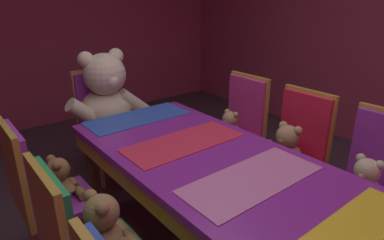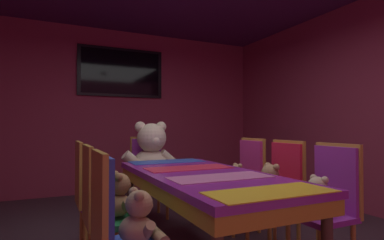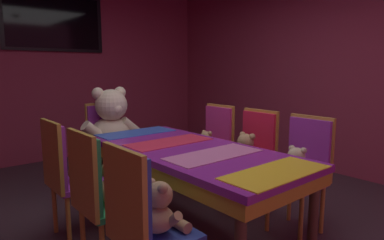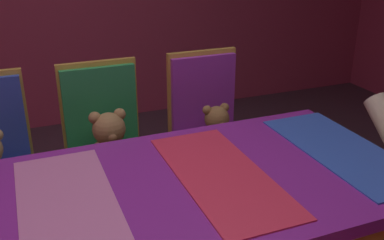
{
  "view_description": "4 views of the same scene",
  "coord_description": "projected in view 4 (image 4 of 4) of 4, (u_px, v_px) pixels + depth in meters",
  "views": [
    {
      "loc": [
        -1.15,
        -1.23,
        1.62
      ],
      "look_at": [
        -0.05,
        0.14,
        0.95
      ],
      "focal_mm": 31.16,
      "sensor_mm": 36.0,
      "label": 1
    },
    {
      "loc": [
        -1.17,
        -2.28,
        1.12
      ],
      "look_at": [
        -0.07,
        0.06,
        1.17
      ],
      "focal_mm": 29.19,
      "sensor_mm": 36.0,
      "label": 2
    },
    {
      "loc": [
        -1.71,
        -2.06,
        1.39
      ],
      "look_at": [
        0.19,
        0.2,
        0.93
      ],
      "focal_mm": 31.44,
      "sensor_mm": 36.0,
      "label": 3
    },
    {
      "loc": [
        1.34,
        -0.37,
        1.59
      ],
      "look_at": [
        -0.1,
        0.21,
        0.94
      ],
      "focal_mm": 42.0,
      "sensor_mm": 36.0,
      "label": 4
    }
  ],
  "objects": [
    {
      "name": "chair_left_2",
      "position": [
        207.0,
        120.0,
        2.57
      ],
      "size": [
        0.42,
        0.41,
        0.98
      ],
      "color": "purple",
      "rests_on": "ground_plane"
    },
    {
      "name": "chair_left_1",
      "position": [
        105.0,
        136.0,
        2.37
      ],
      "size": [
        0.42,
        0.41,
        0.98
      ],
      "color": "#268C4C",
      "rests_on": "ground_plane"
    },
    {
      "name": "banquet_table",
      "position": [
        150.0,
        210.0,
        1.64
      ],
      "size": [
        0.9,
        2.02,
        0.75
      ],
      "color": "purple",
      "rests_on": "ground_plane"
    },
    {
      "name": "teddy_left_1",
      "position": [
        111.0,
        147.0,
        2.24
      ],
      "size": [
        0.27,
        0.35,
        0.33
      ],
      "color": "#9E7247",
      "rests_on": "chair_left_1"
    },
    {
      "name": "teddy_left_2",
      "position": [
        217.0,
        133.0,
        2.46
      ],
      "size": [
        0.23,
        0.29,
        0.28
      ],
      "color": "olive",
      "rests_on": "chair_left_2"
    }
  ]
}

